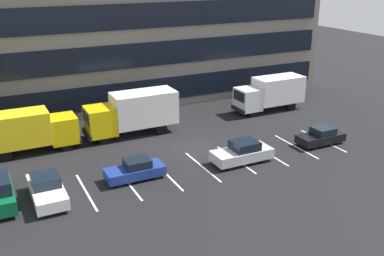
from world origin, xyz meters
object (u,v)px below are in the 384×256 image
object	(u,v)px
box_truck_yellow_all	(28,130)
box_truck_yellow	(133,112)
sedan_navy	(135,170)
sedan_black	(321,136)
sedan_silver	(242,152)
sedan_white	(47,189)
box_truck_white	(271,92)

from	to	relation	value
box_truck_yellow_all	box_truck_yellow	distance (m)	8.45
box_truck_yellow	sedan_navy	bearing A→B (deg)	-108.83
sedan_black	sedan_navy	bearing A→B (deg)	177.03
box_truck_yellow	sedan_black	world-z (taller)	box_truck_yellow
box_truck_yellow_all	sedan_navy	bearing A→B (deg)	-54.17
box_truck_yellow	sedan_black	size ratio (longest dim) A/B	1.98
sedan_silver	sedan_white	bearing A→B (deg)	177.43
box_truck_yellow_all	sedan_black	size ratio (longest dim) A/B	1.81
box_truck_yellow_all	sedan_silver	distance (m)	16.27
box_truck_white	sedan_navy	distance (m)	18.93
box_truck_yellow_all	sedan_white	world-z (taller)	box_truck_yellow_all
box_truck_yellow	sedan_silver	xyz separation A→B (m)	(5.18, -8.94, -1.27)
box_truck_white	sedan_black	world-z (taller)	box_truck_white
sedan_white	sedan_black	bearing A→B (deg)	-1.36
sedan_navy	box_truck_white	bearing A→B (deg)	25.92
sedan_navy	sedan_silver	world-z (taller)	sedan_silver
sedan_navy	sedan_white	size ratio (longest dim) A/B	0.89
sedan_white	sedan_silver	bearing A→B (deg)	-2.57
box_truck_yellow_all	box_truck_yellow	world-z (taller)	box_truck_yellow
sedan_navy	sedan_silver	xyz separation A→B (m)	(7.91, -0.91, 0.09)
sedan_silver	box_truck_yellow	bearing A→B (deg)	120.08
box_truck_white	sedan_navy	xyz separation A→B (m)	(-16.99, -8.26, -1.20)
sedan_silver	sedan_black	bearing A→B (deg)	0.84
sedan_black	sedan_white	xyz separation A→B (m)	(-21.28, 0.51, 0.09)
box_truck_yellow_all	sedan_black	xyz separation A→B (m)	(21.17, -8.71, -1.19)
box_truck_yellow	sedan_white	size ratio (longest dim) A/B	1.75
box_truck_white	box_truck_yellow_all	world-z (taller)	box_truck_white
sedan_white	box_truck_yellow	bearing A→B (deg)	44.21
box_truck_white	sedan_black	distance (m)	9.27
box_truck_yellow_all	box_truck_yellow	xyz separation A→B (m)	(8.45, 0.12, 0.18)
box_truck_white	sedan_navy	size ratio (longest dim) A/B	1.81
box_truck_yellow	sedan_black	distance (m)	15.54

